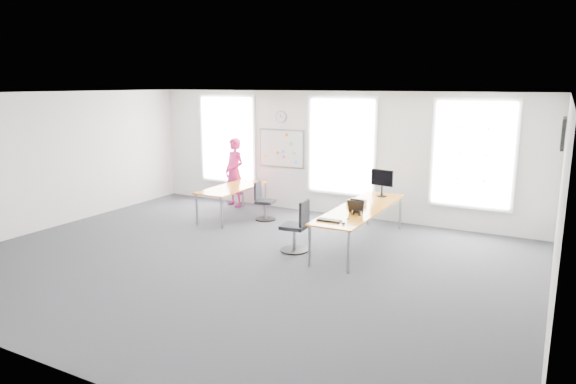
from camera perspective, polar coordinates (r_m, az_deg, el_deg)
The scene contains 24 objects.
floor at distance 9.45m, azimuth -5.24°, elevation -7.68°, with size 10.00×10.00×0.00m, color #242428.
ceiling at distance 8.91m, azimuth -5.61°, elevation 10.82°, with size 10.00×10.00×0.00m, color silver.
wall_back at distance 12.54m, azimuth 4.74°, elevation 4.28°, with size 10.00×10.00×0.00m, color silver.
wall_front at distance 6.23m, azimuth -26.24°, elevation -4.86°, with size 10.00×10.00×0.00m, color silver.
wall_left at distance 12.51m, azimuth -24.92°, elevation 3.18°, with size 10.00×10.00×0.00m, color silver.
wall_right at distance 7.60m, azimuth 27.90°, elevation -2.16°, with size 10.00×10.00×0.00m, color silver.
window_left at distance 13.95m, azimuth -6.72°, elevation 5.84°, with size 1.60×0.06×2.20m, color white.
window_mid at distance 12.38m, azimuth 5.98°, elevation 5.08°, with size 1.60×0.06×2.20m, color white.
window_right at distance 11.59m, azimuth 19.86°, elevation 3.97°, with size 1.60×0.06×2.20m, color white.
desk_right at distance 10.19m, azimuth 8.06°, elevation -2.01°, with size 0.85×3.20×0.78m.
desk_left at distance 12.37m, azimuth -6.16°, elevation 0.29°, with size 0.82×2.04×0.74m.
chair_right at distance 9.83m, azimuth 1.02°, elevation -4.14°, with size 0.54×0.54×1.01m.
chair_left at distance 12.14m, azimuth -2.77°, elevation -1.24°, with size 0.48×0.48×0.91m.
person at distance 13.47m, azimuth -5.96°, elevation 2.20°, with size 0.66×0.43×1.80m, color #BF1E62.
whiteboard at distance 13.10m, azimuth -0.75°, elevation 4.86°, with size 1.20×0.03×0.90m, color silver.
wall_clock at distance 13.03m, azimuth -0.76°, elevation 8.36°, with size 0.30×0.30×0.04m, color gray.
tv at distance 10.45m, azimuth 28.29°, elevation 5.77°, with size 0.06×0.90×0.55m, color black.
keyboard at distance 9.12m, azimuth 4.59°, elevation -3.19°, with size 0.44×0.16×0.02m, color black.
mouse at distance 8.95m, azimuth 6.19°, elevation -3.47°, with size 0.06×0.10×0.04m, color black.
lens_cap at distance 9.31m, azimuth 6.65°, elevation -2.96°, with size 0.06×0.06×0.01m, color black.
headphones at distance 9.57m, azimuth 7.59°, elevation -2.31°, with size 0.18×0.09×0.10m.
laptop_sleeve at distance 9.73m, azimuth 7.54°, elevation -1.61°, with size 0.32×0.22×0.25m.
paper_stack at distance 10.38m, azimuth 7.62°, elevation -1.14°, with size 0.33×0.24×0.11m, color beige.
monitor at distance 11.19m, azimuth 10.41°, elevation 1.28°, with size 0.53×0.22×0.59m.
Camera 1 is at (4.94, -7.41, 3.17)m, focal length 32.00 mm.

